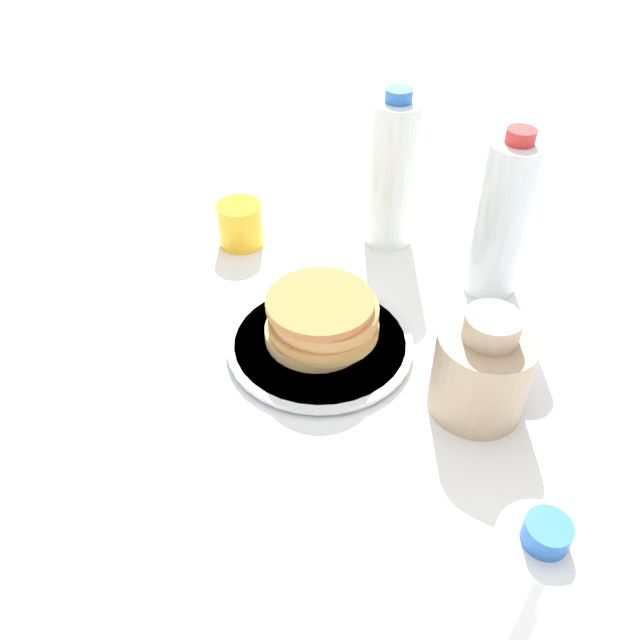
# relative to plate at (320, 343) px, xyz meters

# --- Properties ---
(ground_plane) EXTENTS (4.00, 4.00, 0.00)m
(ground_plane) POSITION_rel_plate_xyz_m (0.03, -0.01, -0.01)
(ground_plane) COLOR white
(plate) EXTENTS (0.24, 0.24, 0.01)m
(plate) POSITION_rel_plate_xyz_m (0.00, 0.00, 0.00)
(plate) COLOR silver
(plate) RESTS_ON ground_plane
(pancake_stack) EXTENTS (0.15, 0.14, 0.07)m
(pancake_stack) POSITION_rel_plate_xyz_m (-0.00, -0.00, 0.04)
(pancake_stack) COLOR #E1B977
(pancake_stack) RESTS_ON plate
(juice_glass) EXTENTS (0.07, 0.07, 0.07)m
(juice_glass) POSITION_rel_plate_xyz_m (0.27, -0.08, 0.03)
(juice_glass) COLOR yellow
(juice_glass) RESTS_ON ground_plane
(cream_jug) EXTENTS (0.11, 0.11, 0.14)m
(cream_jug) POSITION_rel_plate_xyz_m (-0.20, -0.07, 0.05)
(cream_jug) COLOR tan
(cream_jug) RESTS_ON ground_plane
(water_bottle_near) EXTENTS (0.08, 0.08, 0.24)m
(water_bottle_near) POSITION_rel_plate_xyz_m (0.11, -0.25, 0.11)
(water_bottle_near) COLOR silver
(water_bottle_near) RESTS_ON ground_plane
(water_bottle_mid) EXTENTS (0.07, 0.07, 0.24)m
(water_bottle_mid) POSITION_rel_plate_xyz_m (-0.07, -0.27, 0.11)
(water_bottle_mid) COLOR silver
(water_bottle_mid) RESTS_ON ground_plane
(water_bottle_far) EXTENTS (0.06, 0.06, 0.21)m
(water_bottle_far) POSITION_rel_plate_xyz_m (-0.38, 0.16, 0.09)
(water_bottle_far) COLOR white
(water_bottle_far) RESTS_ON ground_plane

